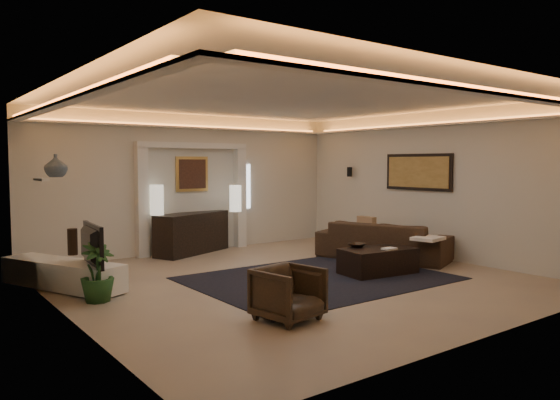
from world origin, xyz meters
TOP-DOWN VIEW (x-y plane):
  - floor at (0.00, 0.00)m, footprint 7.00×7.00m
  - ceiling at (0.00, 0.00)m, footprint 7.00×7.00m
  - wall_back at (0.00, 3.50)m, footprint 7.00×0.00m
  - wall_front at (0.00, -3.50)m, footprint 7.00×0.00m
  - wall_left at (-3.50, 0.00)m, footprint 0.00×7.00m
  - wall_right at (3.50, 0.00)m, footprint 0.00×7.00m
  - cove_soffit at (0.00, 0.00)m, footprint 7.00×7.00m
  - daylight_slit at (1.35, 3.48)m, footprint 0.25×0.03m
  - area_rug at (0.40, -0.20)m, footprint 4.00×3.00m
  - pilaster_left at (-1.15, 3.40)m, footprint 0.22×0.20m
  - pilaster_right at (1.15, 3.40)m, footprint 0.22×0.20m
  - alcove_header at (0.00, 3.40)m, footprint 2.52×0.20m
  - painting_frame at (0.00, 3.47)m, footprint 0.74×0.04m
  - painting_canvas at (0.00, 3.44)m, footprint 0.62×0.02m
  - art_panel_frame at (3.47, 0.30)m, footprint 0.04×1.64m
  - art_panel_gold at (3.44, 0.30)m, footprint 0.02×1.50m
  - wall_sconce at (3.38, 2.20)m, footprint 0.12×0.12m
  - wall_niche at (-3.44, 1.40)m, footprint 0.10×0.55m
  - console at (-0.13, 3.25)m, footprint 1.86×1.21m
  - lamp_left at (-0.90, 3.25)m, footprint 0.36×0.36m
  - lamp_right at (0.77, 2.97)m, footprint 0.32×0.32m
  - media_ledge at (-3.15, 1.55)m, footprint 1.38×2.19m
  - tv at (-2.99, 0.92)m, footprint 1.04×0.22m
  - figurine at (-2.88, 1.97)m, footprint 0.19×0.19m
  - ginger_jar at (-3.15, 1.76)m, footprint 0.34×0.34m
  - plant at (-2.96, 0.49)m, footprint 0.58×0.58m
  - sofa at (2.55, 0.38)m, footprint 2.69×1.84m
  - throw_blanket at (2.46, -0.76)m, footprint 0.61×0.53m
  - throw_pillow at (2.81, 1.09)m, footprint 0.14×0.44m
  - coffee_table at (1.45, -0.52)m, footprint 1.32×0.83m
  - bowl at (1.25, -0.21)m, footprint 0.33×0.33m
  - magazine at (1.51, -0.71)m, footprint 0.23×0.17m
  - armchair at (-1.40, -1.73)m, footprint 0.81×0.82m

SIDE VIEW (x-z plane):
  - floor at x=0.00m, z-range 0.00..0.00m
  - area_rug at x=0.40m, z-range 0.00..0.01m
  - coffee_table at x=1.45m, z-range -0.03..0.44m
  - media_ledge at x=-3.15m, z-range 0.02..0.43m
  - armchair at x=-1.40m, z-range 0.00..0.65m
  - sofa at x=2.55m, z-range 0.00..0.73m
  - console at x=-0.13m, z-range -0.05..0.85m
  - plant at x=-2.96m, z-range 0.00..0.81m
  - magazine at x=1.51m, z-range 0.41..0.44m
  - bowl at x=1.25m, z-range 0.41..0.48m
  - throw_blanket at x=2.46m, z-range 0.52..0.58m
  - throw_pillow at x=2.81m, z-range 0.33..0.77m
  - figurine at x=-2.88m, z-range 0.43..0.85m
  - tv at x=-2.99m, z-range 0.45..1.05m
  - lamp_left at x=-0.90m, z-range 0.79..1.39m
  - lamp_right at x=0.77m, z-range 0.81..1.37m
  - pilaster_left at x=-1.15m, z-range 0.00..2.20m
  - pilaster_right at x=1.15m, z-range 0.00..2.20m
  - daylight_slit at x=1.35m, z-range 0.85..1.85m
  - wall_back at x=0.00m, z-range -2.05..4.95m
  - wall_front at x=0.00m, z-range -2.05..4.95m
  - wall_left at x=-3.50m, z-range -2.05..4.95m
  - wall_right at x=3.50m, z-range -2.05..4.95m
  - painting_frame at x=0.00m, z-range 1.28..2.02m
  - painting_canvas at x=0.00m, z-range 1.34..1.96m
  - wall_niche at x=-3.44m, z-range 1.63..1.67m
  - wall_sconce at x=3.38m, z-range 1.57..1.79m
  - art_panel_gold at x=3.44m, z-range 1.39..2.01m
  - art_panel_frame at x=3.47m, z-range 1.33..2.07m
  - ginger_jar at x=-3.15m, z-range 1.67..2.02m
  - alcove_header at x=0.00m, z-range 2.19..2.31m
  - cove_soffit at x=0.00m, z-range 2.60..2.64m
  - ceiling at x=0.00m, z-range 2.90..2.90m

